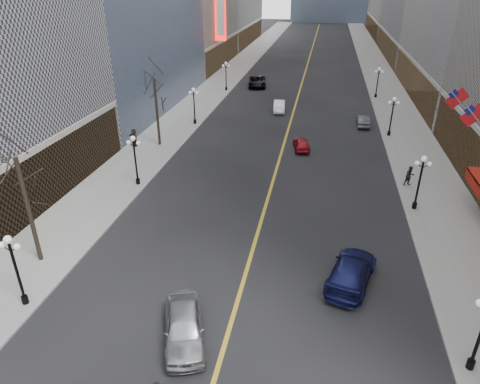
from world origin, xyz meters
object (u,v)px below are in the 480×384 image
at_px(car_nb_far, 257,82).
at_px(streetlamp_east_2, 392,112).
at_px(streetlamp_west_1, 135,155).
at_px(streetlamp_west_0, 15,264).
at_px(car_sb_mid, 301,144).
at_px(car_sb_near, 351,271).
at_px(car_nb_near, 184,327).
at_px(streetlamp_west_3, 226,73).
at_px(streetlamp_west_2, 194,102).
at_px(streetlamp_east_1, 420,177).
at_px(streetlamp_east_3, 378,79).
at_px(car_nb_mid, 279,106).
at_px(car_sb_far, 363,121).

bearing_deg(car_nb_far, streetlamp_east_2, -57.54).
distance_m(streetlamp_west_1, car_nb_far, 40.48).
bearing_deg(streetlamp_west_0, car_sb_mid, 63.59).
bearing_deg(car_sb_near, car_nb_near, 51.69).
bearing_deg(car_sb_mid, streetlamp_west_3, -70.79).
relative_size(streetlamp_west_2, car_sb_mid, 1.17).
xyz_separation_m(streetlamp_east_1, streetlamp_west_1, (-23.60, 0.00, 0.00)).
bearing_deg(streetlamp_east_2, streetlamp_west_3, 142.67).
relative_size(car_nb_near, car_sb_near, 0.89).
distance_m(streetlamp_west_2, car_sb_near, 33.77).
relative_size(streetlamp_east_2, streetlamp_east_3, 1.00).
distance_m(streetlamp_west_3, car_nb_mid, 14.22).
relative_size(streetlamp_west_2, car_nb_near, 0.90).
bearing_deg(streetlamp_west_3, car_sb_mid, -60.31).
relative_size(streetlamp_west_3, car_sb_mid, 1.17).
bearing_deg(streetlamp_west_1, car_sb_far, 45.95).
distance_m(streetlamp_east_1, streetlamp_east_3, 36.00).
bearing_deg(streetlamp_west_2, streetlamp_east_1, -37.33).
bearing_deg(car_nb_near, streetlamp_west_1, 100.66).
bearing_deg(car_sb_near, car_nb_mid, -61.97).
height_order(streetlamp_east_1, car_nb_near, streetlamp_east_1).
xyz_separation_m(streetlamp_west_0, streetlamp_west_2, (0.00, 34.00, 0.00)).
relative_size(streetlamp_east_3, car_nb_near, 0.90).
distance_m(streetlamp_east_3, car_sb_mid, 26.21).
bearing_deg(streetlamp_west_1, car_nb_near, -59.89).
relative_size(streetlamp_east_1, streetlamp_east_3, 1.00).
distance_m(streetlamp_east_1, car_nb_far, 44.54).
xyz_separation_m(streetlamp_east_3, car_sb_mid, (-9.80, -24.21, -2.24)).
bearing_deg(car_sb_mid, streetlamp_west_2, -34.70).
bearing_deg(car_sb_mid, streetlamp_west_0, 53.12).
height_order(streetlamp_east_1, streetlamp_west_1, same).
xyz_separation_m(streetlamp_east_2, streetlamp_west_0, (-23.60, -34.00, 0.00)).
bearing_deg(streetlamp_west_3, car_nb_far, 43.01).
xyz_separation_m(streetlamp_east_1, car_nb_far, (-19.12, 40.18, -2.04)).
height_order(streetlamp_east_2, streetlamp_west_1, same).
bearing_deg(car_sb_near, streetlamp_east_2, -85.78).
xyz_separation_m(streetlamp_east_1, streetlamp_east_2, (0.00, 18.00, 0.00)).
xyz_separation_m(streetlamp_west_0, streetlamp_west_3, (0.00, 52.00, 0.00)).
xyz_separation_m(streetlamp_east_3, car_sb_near, (-5.36, -46.34, -2.08)).
height_order(streetlamp_west_0, car_nb_far, streetlamp_west_0).
distance_m(streetlamp_east_1, car_sb_near, 11.83).
distance_m(streetlamp_west_0, car_nb_far, 56.39).
xyz_separation_m(streetlamp_west_2, car_nb_mid, (9.80, 7.94, -2.19)).
distance_m(streetlamp_west_3, car_nb_near, 53.65).
distance_m(streetlamp_east_2, car_sb_far, 5.01).
bearing_deg(car_nb_near, streetlamp_east_1, 30.82).
bearing_deg(streetlamp_east_1, car_nb_near, -129.73).
xyz_separation_m(streetlamp_west_1, car_nb_far, (4.48, 40.18, -2.04)).
xyz_separation_m(streetlamp_west_2, streetlamp_west_3, (0.00, 18.00, 0.00)).
xyz_separation_m(streetlamp_east_3, streetlamp_west_0, (-23.60, -52.00, 0.00)).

